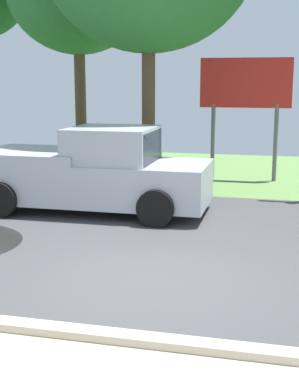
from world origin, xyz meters
name	(u,v)px	position (x,y,z in m)	size (l,w,h in m)	color
ground_plane	(183,230)	(0.00, 2.95, -0.05)	(40.00, 22.00, 0.20)	#424244
pickup_truck	(93,172)	(-2.21, 3.88, 0.87)	(5.20, 2.28, 1.88)	#ADB2BA
roadside_billboard	(245,92)	(0.78, 8.57, 2.55)	(2.60, 0.12, 3.50)	slate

